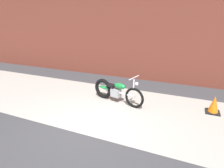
% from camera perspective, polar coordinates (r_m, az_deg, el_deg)
% --- Properties ---
extents(ground_plane, '(80.00, 80.00, 0.00)m').
position_cam_1_polar(ground_plane, '(4.72, -8.92, -15.48)').
color(ground_plane, '#38383A').
extents(sidewalk_slab, '(36.00, 3.50, 0.01)m').
position_cam_1_polar(sidewalk_slab, '(6.06, -0.21, -6.90)').
color(sidewalk_slab, '#9E998E').
rests_on(sidewalk_slab, ground).
extents(brick_building_wall, '(36.00, 0.50, 6.28)m').
position_cam_1_polar(brick_building_wall, '(8.73, 9.43, 22.06)').
color(brick_building_wall, brown).
rests_on(brick_building_wall, ground).
extents(motorcycle_green, '(1.97, 0.75, 1.03)m').
position_cam_1_polar(motorcycle_green, '(6.25, 0.66, -2.11)').
color(motorcycle_green, black).
rests_on(motorcycle_green, ground).
extents(traffic_cone, '(0.40, 0.40, 0.55)m').
position_cam_1_polar(traffic_cone, '(6.35, 29.44, -5.86)').
color(traffic_cone, orange).
rests_on(traffic_cone, ground).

